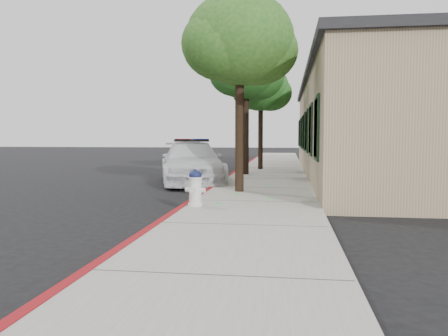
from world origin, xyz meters
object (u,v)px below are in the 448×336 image
street_tree_far (261,90)px  fire_hydrant (195,188)px  police_car (192,163)px  street_tree_near (240,43)px  street_tree_mid (247,72)px  clapboard_building (389,127)px

street_tree_far → fire_hydrant: bearing=-93.8°
street_tree_far → police_car: bearing=-111.0°
street_tree_near → street_tree_far: (0.09, 9.12, -0.37)m
police_car → street_tree_near: street_tree_near is taller
street_tree_mid → street_tree_far: bearing=82.1°
police_car → clapboard_building: bearing=9.4°
clapboard_building → street_tree_near: street_tree_near is taller
fire_hydrant → street_tree_near: size_ratio=0.15×
fire_hydrant → street_tree_near: bearing=86.0°
street_tree_near → street_tree_mid: 5.98m
street_tree_near → street_tree_mid: (-0.35, 5.97, 0.04)m
police_car → street_tree_near: (2.13, -3.34, 3.60)m
clapboard_building → police_car: size_ratio=3.68×
police_car → fire_hydrant: 6.39m
street_tree_near → street_tree_mid: bearing=93.3°
clapboard_building → police_car: (-7.76, -3.74, -1.36)m
clapboard_building → street_tree_far: size_ratio=4.08×
street_tree_mid → street_tree_far: (0.44, 3.14, -0.41)m
fire_hydrant → street_tree_far: bearing=96.1°
street_tree_mid → street_tree_far: size_ratio=1.10×
clapboard_building → street_tree_near: (-5.63, -7.08, 2.24)m
fire_hydrant → street_tree_mid: (0.36, 8.86, 3.83)m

